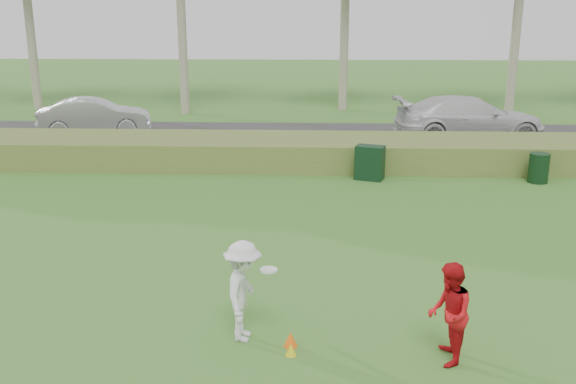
{
  "coord_description": "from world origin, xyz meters",
  "views": [
    {
      "loc": [
        0.55,
        -9.06,
        5.01
      ],
      "look_at": [
        0.0,
        4.0,
        1.3
      ],
      "focal_mm": 40.0,
      "sensor_mm": 36.0,
      "label": 1
    }
  ],
  "objects_px": {
    "car_right": "(469,118)",
    "cone_orange": "(290,339)",
    "utility_cabinet": "(370,163)",
    "cone_yellow": "(291,349)",
    "player_red": "(449,314)",
    "car_mid": "(95,116)",
    "trash_bin": "(539,168)",
    "player_white": "(243,291)"
  },
  "relations": [
    {
      "from": "car_right",
      "to": "cone_orange",
      "type": "bearing_deg",
      "value": 153.71
    },
    {
      "from": "utility_cabinet",
      "to": "car_right",
      "type": "relative_size",
      "value": 0.18
    },
    {
      "from": "cone_yellow",
      "to": "car_right",
      "type": "relative_size",
      "value": 0.03
    },
    {
      "from": "cone_orange",
      "to": "cone_yellow",
      "type": "relative_size",
      "value": 1.24
    },
    {
      "from": "car_right",
      "to": "player_red",
      "type": "bearing_deg",
      "value": 161.26
    },
    {
      "from": "cone_orange",
      "to": "car_right",
      "type": "bearing_deg",
      "value": 68.73
    },
    {
      "from": "player_red",
      "to": "utility_cabinet",
      "type": "bearing_deg",
      "value": -173.34
    },
    {
      "from": "utility_cabinet",
      "to": "car_right",
      "type": "distance_m",
      "value": 7.69
    },
    {
      "from": "cone_yellow",
      "to": "car_mid",
      "type": "relative_size",
      "value": 0.04
    },
    {
      "from": "player_red",
      "to": "car_right",
      "type": "xyz_separation_m",
      "value": [
        4.13,
        16.91,
        0.14
      ]
    },
    {
      "from": "player_red",
      "to": "cone_yellow",
      "type": "bearing_deg",
      "value": -86.8
    },
    {
      "from": "cone_orange",
      "to": "car_right",
      "type": "relative_size",
      "value": 0.04
    },
    {
      "from": "trash_bin",
      "to": "car_mid",
      "type": "distance_m",
      "value": 17.32
    },
    {
      "from": "cone_yellow",
      "to": "utility_cabinet",
      "type": "distance_m",
      "value": 10.75
    },
    {
      "from": "utility_cabinet",
      "to": "car_mid",
      "type": "bearing_deg",
      "value": 166.93
    },
    {
      "from": "car_mid",
      "to": "utility_cabinet",
      "type": "bearing_deg",
      "value": -136.69
    },
    {
      "from": "player_white",
      "to": "utility_cabinet",
      "type": "bearing_deg",
      "value": -10.5
    },
    {
      "from": "cone_orange",
      "to": "utility_cabinet",
      "type": "height_order",
      "value": "utility_cabinet"
    },
    {
      "from": "cone_yellow",
      "to": "car_right",
      "type": "distance_m",
      "value": 18.04
    },
    {
      "from": "cone_yellow",
      "to": "utility_cabinet",
      "type": "height_order",
      "value": "utility_cabinet"
    },
    {
      "from": "car_mid",
      "to": "car_right",
      "type": "bearing_deg",
      "value": -106.44
    },
    {
      "from": "car_mid",
      "to": "player_red",
      "type": "bearing_deg",
      "value": -162.01
    },
    {
      "from": "cone_yellow",
      "to": "trash_bin",
      "type": "distance_m",
      "value": 12.6
    },
    {
      "from": "cone_orange",
      "to": "player_red",
      "type": "bearing_deg",
      "value": -8.48
    },
    {
      "from": "player_white",
      "to": "car_mid",
      "type": "relative_size",
      "value": 0.36
    },
    {
      "from": "player_white",
      "to": "car_right",
      "type": "relative_size",
      "value": 0.28
    },
    {
      "from": "car_mid",
      "to": "trash_bin",
      "type": "bearing_deg",
      "value": -128.12
    },
    {
      "from": "player_white",
      "to": "cone_orange",
      "type": "relative_size",
      "value": 6.82
    },
    {
      "from": "player_white",
      "to": "trash_bin",
      "type": "distance_m",
      "value": 12.64
    },
    {
      "from": "player_red",
      "to": "cone_orange",
      "type": "height_order",
      "value": "player_red"
    },
    {
      "from": "player_red",
      "to": "car_mid",
      "type": "relative_size",
      "value": 0.34
    },
    {
      "from": "player_white",
      "to": "car_mid",
      "type": "xyz_separation_m",
      "value": [
        -8.03,
        16.87,
        -0.01
      ]
    },
    {
      "from": "cone_yellow",
      "to": "car_right",
      "type": "bearing_deg",
      "value": 69.09
    },
    {
      "from": "cone_orange",
      "to": "utility_cabinet",
      "type": "distance_m",
      "value": 10.49
    },
    {
      "from": "car_mid",
      "to": "car_right",
      "type": "height_order",
      "value": "car_right"
    },
    {
      "from": "player_red",
      "to": "trash_bin",
      "type": "distance_m",
      "value": 11.53
    },
    {
      "from": "player_white",
      "to": "cone_yellow",
      "type": "height_order",
      "value": "player_white"
    },
    {
      "from": "trash_bin",
      "to": "utility_cabinet",
      "type": "bearing_deg",
      "value": 178.45
    },
    {
      "from": "cone_yellow",
      "to": "utility_cabinet",
      "type": "relative_size",
      "value": 0.18
    },
    {
      "from": "player_white",
      "to": "player_red",
      "type": "height_order",
      "value": "player_white"
    },
    {
      "from": "utility_cabinet",
      "to": "cone_yellow",
      "type": "bearing_deg",
      "value": -81.66
    },
    {
      "from": "trash_bin",
      "to": "car_right",
      "type": "bearing_deg",
      "value": 95.69
    }
  ]
}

